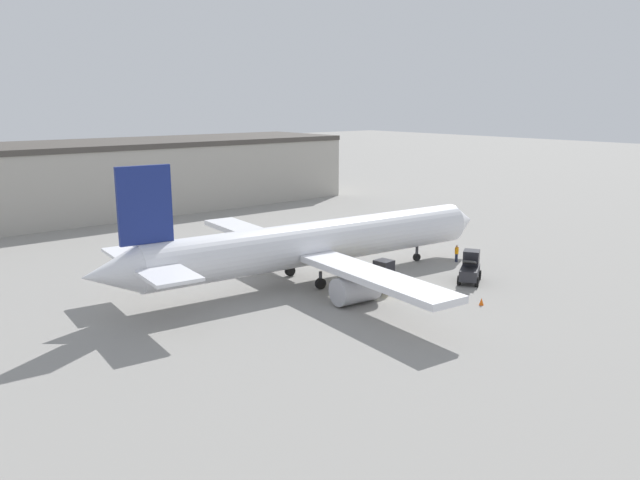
{
  "coord_description": "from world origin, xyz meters",
  "views": [
    {
      "loc": [
        -32.84,
        -39.68,
        14.95
      ],
      "look_at": [
        0.0,
        0.0,
        3.46
      ],
      "focal_mm": 35.0,
      "sensor_mm": 36.0,
      "label": 1
    }
  ],
  "objects_px": {
    "airplane": "(311,245)",
    "ground_crew_worker": "(457,253)",
    "baggage_tug": "(379,278)",
    "belt_loader_truck": "(470,268)",
    "safety_cone_near": "(481,302)"
  },
  "relations": [
    {
      "from": "baggage_tug",
      "to": "belt_loader_truck",
      "type": "distance_m",
      "value": 8.39
    },
    {
      "from": "baggage_tug",
      "to": "ground_crew_worker",
      "type": "bearing_deg",
      "value": 3.1
    },
    {
      "from": "safety_cone_near",
      "to": "ground_crew_worker",
      "type": "bearing_deg",
      "value": 46.52
    },
    {
      "from": "airplane",
      "to": "ground_crew_worker",
      "type": "bearing_deg",
      "value": -9.2
    },
    {
      "from": "baggage_tug",
      "to": "belt_loader_truck",
      "type": "bearing_deg",
      "value": -26.5
    },
    {
      "from": "airplane",
      "to": "baggage_tug",
      "type": "distance_m",
      "value": 6.59
    },
    {
      "from": "airplane",
      "to": "ground_crew_worker",
      "type": "relative_size",
      "value": 23.34
    },
    {
      "from": "ground_crew_worker",
      "to": "belt_loader_truck",
      "type": "bearing_deg",
      "value": -19.33
    },
    {
      "from": "ground_crew_worker",
      "to": "baggage_tug",
      "type": "height_order",
      "value": "baggage_tug"
    },
    {
      "from": "airplane",
      "to": "ground_crew_worker",
      "type": "distance_m",
      "value": 15.37
    },
    {
      "from": "ground_crew_worker",
      "to": "baggage_tug",
      "type": "bearing_deg",
      "value": -58.07
    },
    {
      "from": "ground_crew_worker",
      "to": "baggage_tug",
      "type": "relative_size",
      "value": 0.55
    },
    {
      "from": "baggage_tug",
      "to": "safety_cone_near",
      "type": "height_order",
      "value": "baggage_tug"
    },
    {
      "from": "ground_crew_worker",
      "to": "belt_loader_truck",
      "type": "distance_m",
      "value": 6.63
    },
    {
      "from": "belt_loader_truck",
      "to": "airplane",
      "type": "bearing_deg",
      "value": 108.26
    }
  ]
}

